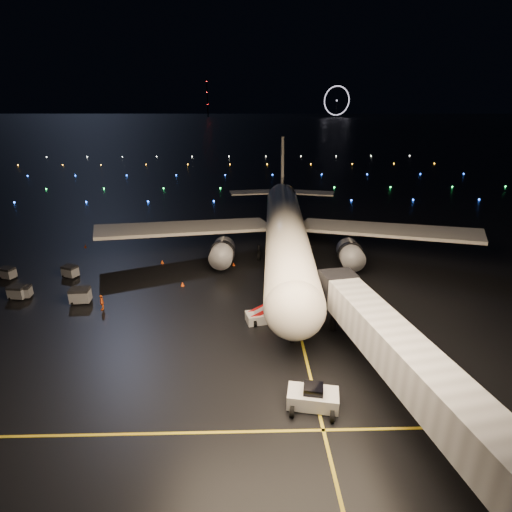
# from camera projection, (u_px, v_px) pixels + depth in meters

# --- Properties ---
(ground) EXTENTS (2000.00, 2000.00, 0.00)m
(ground) POSITION_uv_depth(u_px,v_px,m) (236.00, 134.00, 317.78)
(ground) COLOR black
(ground) RESTS_ON ground
(lane_centre) EXTENTS (0.25, 80.00, 0.02)m
(lane_centre) POSITION_uv_depth(u_px,v_px,m) (288.00, 283.00, 51.83)
(lane_centre) COLOR gold
(lane_centre) RESTS_ON ground
(lane_cross) EXTENTS (60.00, 0.25, 0.02)m
(lane_cross) POSITION_uv_depth(u_px,v_px,m) (83.00, 435.00, 28.04)
(lane_cross) COLOR gold
(lane_cross) RESTS_ON ground
(airliner) EXTENTS (59.27, 56.65, 15.87)m
(airliner) POSITION_uv_depth(u_px,v_px,m) (286.00, 204.00, 58.96)
(airliner) COLOR silver
(airliner) RESTS_ON ground
(pushback_tug) EXTENTS (4.19, 2.72, 1.84)m
(pushback_tug) POSITION_uv_depth(u_px,v_px,m) (313.00, 396.00, 30.49)
(pushback_tug) COLOR silver
(pushback_tug) RESTS_ON ground
(belt_loader) EXTENTS (6.99, 3.36, 3.27)m
(belt_loader) POSITION_uv_depth(u_px,v_px,m) (268.00, 307.00, 42.40)
(belt_loader) COLOR silver
(belt_loader) RESTS_ON ground
(crew_c) EXTENTS (0.57, 1.11, 1.82)m
(crew_c) POSITION_uv_depth(u_px,v_px,m) (102.00, 302.00, 44.91)
(crew_c) COLOR orange
(crew_c) RESTS_ON ground
(safety_cone_0) EXTENTS (0.62, 0.62, 0.54)m
(safety_cone_0) POSITION_uv_depth(u_px,v_px,m) (182.00, 284.00, 51.03)
(safety_cone_0) COLOR #F24A0C
(safety_cone_0) RESTS_ON ground
(safety_cone_1) EXTENTS (0.52, 0.52, 0.47)m
(safety_cone_1) POSITION_uv_depth(u_px,v_px,m) (234.00, 264.00, 57.52)
(safety_cone_1) COLOR #F24A0C
(safety_cone_1) RESTS_ON ground
(safety_cone_2) EXTENTS (0.60, 0.60, 0.54)m
(safety_cone_2) POSITION_uv_depth(u_px,v_px,m) (162.00, 262.00, 58.32)
(safety_cone_2) COLOR #F24A0C
(safety_cone_2) RESTS_ON ground
(safety_cone_3) EXTENTS (0.43, 0.43, 0.48)m
(safety_cone_3) POSITION_uv_depth(u_px,v_px,m) (85.00, 246.00, 64.76)
(safety_cone_3) COLOR #F24A0C
(safety_cone_3) RESTS_ON ground
(ferris_wheel) EXTENTS (49.33, 16.80, 52.00)m
(ferris_wheel) POSITION_uv_depth(u_px,v_px,m) (337.00, 102.00, 705.19)
(ferris_wheel) COLOR black
(ferris_wheel) RESTS_ON ground
(radio_mast) EXTENTS (1.80, 1.80, 64.00)m
(radio_mast) POSITION_uv_depth(u_px,v_px,m) (207.00, 98.00, 715.93)
(radio_mast) COLOR black
(radio_mast) RESTS_ON ground
(taxiway_lights) EXTENTS (164.00, 92.00, 0.36)m
(taxiway_lights) POSITION_uv_depth(u_px,v_px,m) (226.00, 172.00, 136.48)
(taxiway_lights) COLOR black
(taxiway_lights) RESTS_ON ground
(baggage_cart_0) EXTENTS (2.28, 1.67, 1.85)m
(baggage_cart_0) POSITION_uv_depth(u_px,v_px,m) (80.00, 296.00, 46.45)
(baggage_cart_0) COLOR gray
(baggage_cart_0) RESTS_ON ground
(baggage_cart_1) EXTENTS (2.27, 1.99, 1.61)m
(baggage_cart_1) POSITION_uv_depth(u_px,v_px,m) (70.00, 272.00, 53.45)
(baggage_cart_1) COLOR gray
(baggage_cart_1) RESTS_ON ground
(baggage_cart_2) EXTENTS (2.09, 1.61, 1.63)m
(baggage_cart_2) POSITION_uv_depth(u_px,v_px,m) (18.00, 292.00, 47.53)
(baggage_cart_2) COLOR gray
(baggage_cart_2) RESTS_ON ground
(baggage_cart_3) EXTENTS (1.89, 1.41, 1.51)m
(baggage_cart_3) POSITION_uv_depth(u_px,v_px,m) (23.00, 292.00, 47.76)
(baggage_cart_3) COLOR gray
(baggage_cart_3) RESTS_ON ground
(baggage_cart_4) EXTENTS (2.13, 1.80, 1.54)m
(baggage_cart_4) POSITION_uv_depth(u_px,v_px,m) (8.00, 273.00, 53.04)
(baggage_cart_4) COLOR gray
(baggage_cart_4) RESTS_ON ground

